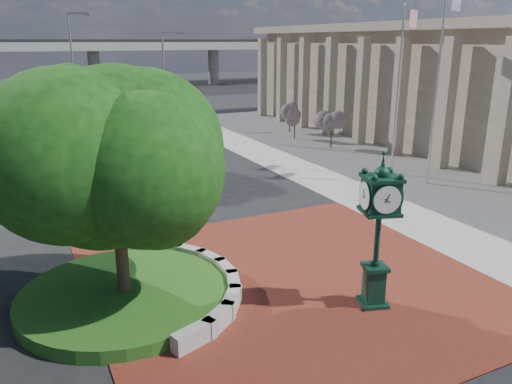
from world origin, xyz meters
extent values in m
plane|color=black|center=(0.00, 0.00, 0.00)|extent=(200.00, 200.00, 0.00)
cube|color=maroon|center=(0.00, -1.00, 0.02)|extent=(12.00, 12.00, 0.04)
cube|color=#9E9B93|center=(16.00, 10.00, 0.02)|extent=(20.00, 50.00, 0.04)
cube|color=#9E9B93|center=(-3.91, -3.01, 0.27)|extent=(1.29, 0.76, 0.54)
cube|color=#9E9B93|center=(-3.05, -2.54, 0.27)|extent=(1.20, 1.04, 0.54)
cube|color=#9E9B93|center=(-2.38, -1.84, 0.27)|extent=(1.00, 1.22, 0.54)
cube|color=#9E9B93|center=(-1.95, -0.96, 0.27)|extent=(0.71, 1.30, 0.54)
cube|color=#9E9B93|center=(-1.80, 0.00, 0.27)|extent=(0.35, 1.25, 0.54)
cube|color=#9E9B93|center=(-1.95, 0.96, 0.27)|extent=(0.71, 1.30, 0.54)
cube|color=#9E9B93|center=(-2.38, 1.84, 0.27)|extent=(1.00, 1.22, 0.54)
cube|color=#9E9B93|center=(-3.05, 2.54, 0.27)|extent=(1.20, 1.04, 0.54)
cube|color=#9E9B93|center=(-3.91, 3.01, 0.27)|extent=(1.29, 0.76, 0.54)
cylinder|color=#194D16|center=(-5.00, 0.00, 0.20)|extent=(6.10, 6.10, 0.40)
cube|color=gray|center=(24.00, 12.00, 4.00)|extent=(15.00, 42.00, 8.00)
cube|color=gray|center=(24.00, 12.00, 8.30)|extent=(17.00, 44.00, 0.60)
cube|color=black|center=(16.80, 12.00, 4.00)|extent=(0.30, 40.00, 5.50)
cube|color=#9E9B93|center=(0.00, 70.00, 6.50)|extent=(90.00, 12.00, 1.20)
cube|color=black|center=(0.00, 70.00, 7.30)|extent=(90.00, 12.00, 0.40)
cylinder|color=#9E9B93|center=(5.00, 70.00, 3.00)|extent=(1.80, 1.80, 6.00)
cylinder|color=#9E9B93|center=(25.00, 70.00, 3.00)|extent=(1.80, 1.80, 6.00)
cylinder|color=#38281C|center=(-5.00, 0.00, 1.08)|extent=(0.36, 0.36, 2.17)
sphere|color=#113A10|center=(-5.00, 0.00, 3.73)|extent=(5.20, 5.20, 5.20)
cylinder|color=#38281C|center=(-4.00, 18.00, 0.96)|extent=(0.36, 0.36, 1.92)
sphere|color=#113A10|center=(-4.00, 18.00, 3.25)|extent=(4.40, 4.40, 4.40)
cube|color=black|center=(1.43, -3.33, 0.08)|extent=(0.95, 0.95, 0.15)
cube|color=black|center=(1.43, -3.33, 0.66)|extent=(0.65, 0.65, 1.04)
cube|color=black|center=(1.43, -3.33, 1.22)|extent=(0.83, 0.83, 0.11)
cylinder|color=black|center=(1.43, -3.33, 2.08)|extent=(0.16, 0.16, 1.61)
cube|color=black|center=(1.43, -3.33, 3.37)|extent=(1.07, 1.07, 0.85)
cylinder|color=white|center=(1.30, -3.76, 3.37)|extent=(0.74, 0.28, 0.76)
cylinder|color=white|center=(1.56, -2.91, 3.37)|extent=(0.74, 0.28, 0.76)
cylinder|color=white|center=(1.00, -3.20, 3.37)|extent=(0.28, 0.74, 0.76)
cylinder|color=white|center=(1.85, -3.47, 3.37)|extent=(0.28, 0.74, 0.76)
sphere|color=black|center=(1.43, -3.33, 3.96)|extent=(0.42, 0.42, 0.42)
cone|color=black|center=(1.43, -3.33, 4.27)|extent=(0.17, 0.17, 0.47)
imported|color=#57180C|center=(2.17, 37.16, 0.83)|extent=(3.30, 5.22, 1.66)
cylinder|color=silver|center=(11.84, 8.09, 4.56)|extent=(0.11, 0.11, 9.12)
sphere|color=silver|center=(11.84, 8.09, 9.16)|extent=(0.16, 0.16, 0.16)
plane|color=red|center=(12.53, 8.09, 8.48)|extent=(1.17, 0.72, 1.37)
cylinder|color=silver|center=(12.20, 5.66, 4.99)|extent=(0.12, 0.12, 9.97)
plane|color=navy|center=(12.95, 5.66, 9.27)|extent=(1.33, 0.69, 1.50)
cylinder|color=slate|center=(3.94, 26.47, 3.99)|extent=(0.14, 0.14, 7.97)
cube|color=slate|center=(4.69, 26.19, 7.97)|extent=(1.54, 0.68, 0.11)
cube|color=slate|center=(5.36, 25.95, 7.89)|extent=(0.49, 0.36, 0.13)
cylinder|color=slate|center=(-1.50, 39.29, 4.91)|extent=(0.17, 0.17, 9.83)
cube|color=slate|center=(-0.59, 38.90, 9.83)|extent=(1.87, 0.93, 0.13)
cube|color=slate|center=(0.21, 38.55, 9.72)|extent=(0.61, 0.47, 0.16)
cylinder|color=#38281C|center=(12.85, 15.71, 0.60)|extent=(0.10, 0.10, 1.20)
sphere|color=#A45295|center=(12.85, 15.71, 1.60)|extent=(1.20, 1.20, 1.20)
cylinder|color=#38281C|center=(12.25, 19.86, 0.60)|extent=(0.10, 0.10, 1.20)
sphere|color=#A45295|center=(12.25, 19.86, 1.60)|extent=(1.20, 1.20, 1.20)
cylinder|color=#38281C|center=(13.32, 22.51, 0.60)|extent=(0.10, 0.10, 1.20)
sphere|color=#A45295|center=(13.32, 22.51, 1.60)|extent=(1.20, 1.20, 1.20)
camera|label=1|loc=(-7.26, -13.49, 7.40)|focal=35.00mm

